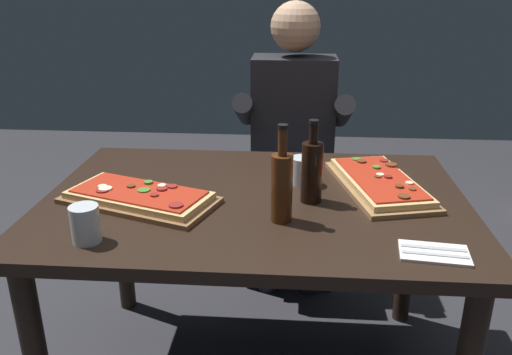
% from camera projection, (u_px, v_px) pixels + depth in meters
% --- Properties ---
extents(dining_table, '(1.40, 0.96, 0.74)m').
position_uv_depth(dining_table, '(255.00, 223.00, 1.77)').
color(dining_table, black).
rests_on(dining_table, ground_plane).
extents(pizza_rectangular_front, '(0.55, 0.39, 0.05)m').
position_uv_depth(pizza_rectangular_front, '(139.00, 197.00, 1.69)').
color(pizza_rectangular_front, brown).
rests_on(pizza_rectangular_front, dining_table).
extents(pizza_rectangular_left, '(0.35, 0.54, 0.05)m').
position_uv_depth(pizza_rectangular_left, '(379.00, 183.00, 1.80)').
color(pizza_rectangular_left, olive).
rests_on(pizza_rectangular_left, dining_table).
extents(wine_bottle_dark, '(0.06, 0.06, 0.30)m').
position_uv_depth(wine_bottle_dark, '(282.00, 185.00, 1.53)').
color(wine_bottle_dark, '#47230F').
rests_on(wine_bottle_dark, dining_table).
extents(oil_bottle_amber, '(0.07, 0.07, 0.27)m').
position_uv_depth(oil_bottle_amber, '(312.00, 170.00, 1.67)').
color(oil_bottle_amber, black).
rests_on(oil_bottle_amber, dining_table).
extents(tumbler_near_camera, '(0.08, 0.08, 0.10)m').
position_uv_depth(tumbler_near_camera, '(302.00, 173.00, 1.83)').
color(tumbler_near_camera, silver).
rests_on(tumbler_near_camera, dining_table).
extents(tumbler_far_side, '(0.08, 0.08, 0.11)m').
position_uv_depth(tumbler_far_side, '(86.00, 226.00, 1.43)').
color(tumbler_far_side, silver).
rests_on(tumbler_far_side, dining_table).
extents(napkin_cutlery_set, '(0.19, 0.13, 0.01)m').
position_uv_depth(napkin_cutlery_set, '(434.00, 253.00, 1.38)').
color(napkin_cutlery_set, white).
rests_on(napkin_cutlery_set, dining_table).
extents(diner_chair, '(0.44, 0.44, 0.87)m').
position_uv_depth(diner_chair, '(292.00, 176.00, 2.62)').
color(diner_chair, black).
rests_on(diner_chair, ground_plane).
extents(seated_diner, '(0.53, 0.41, 1.33)m').
position_uv_depth(seated_diner, '(293.00, 134.00, 2.41)').
color(seated_diner, '#23232D').
rests_on(seated_diner, ground_plane).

